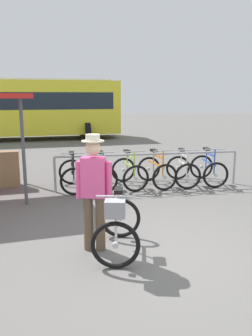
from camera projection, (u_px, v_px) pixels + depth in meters
ground_plane at (152, 255)px, 4.92m from camera, size 80.00×80.00×0.00m
bike_rack_rail at (149, 160)px, 8.37m from camera, size 4.59×0.44×0.88m
racked_bike_black at (73, 175)px, 8.29m from camera, size 0.78×1.16×0.97m
racked_bike_teal at (101, 174)px, 8.41m from camera, size 0.76×1.16×0.97m
racked_bike_lime at (129, 173)px, 8.54m from camera, size 0.87×1.23×0.98m
racked_bike_orange at (156, 171)px, 8.66m from camera, size 0.89×1.21×0.97m
racked_bike_white at (183, 170)px, 8.78m from camera, size 0.67×1.12×0.98m
racked_bike_blue at (208, 169)px, 8.90m from camera, size 0.70×1.12×0.97m
featured_bicycle at (117, 225)px, 4.86m from camera, size 0.80×1.22×0.97m
person_with_featured_bike at (94, 188)px, 4.91m from camera, size 0.52×0.32×1.72m
bus_distant at (21, 106)px, 17.57m from camera, size 10.26×4.39×3.08m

